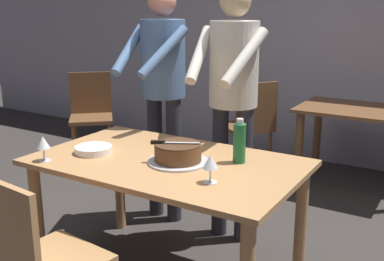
{
  "coord_description": "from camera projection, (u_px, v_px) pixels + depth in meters",
  "views": [
    {
      "loc": [
        1.41,
        -2.08,
        1.59
      ],
      "look_at": [
        0.08,
        0.14,
        0.9
      ],
      "focal_mm": 43.8,
      "sensor_mm": 36.0,
      "label": 1
    }
  ],
  "objects": [
    {
      "name": "chair_near_side",
      "position": [
        36.0,
        259.0,
        2.1
      ],
      "size": [
        0.48,
        0.48,
        0.9
      ],
      "color": "tan",
      "rests_on": "ground_plane"
    },
    {
      "name": "cake_knife",
      "position": [
        165.0,
        142.0,
        2.57
      ],
      "size": [
        0.25,
        0.15,
        0.02
      ],
      "color": "silver",
      "rests_on": "cake_on_platter"
    },
    {
      "name": "cake_on_platter",
      "position": [
        178.0,
        154.0,
        2.58
      ],
      "size": [
        0.34,
        0.34,
        0.11
      ],
      "color": "silver",
      "rests_on": "main_dining_table"
    },
    {
      "name": "person_cutting_cake",
      "position": [
        233.0,
        87.0,
        3.06
      ],
      "size": [
        0.47,
        0.55,
        1.72
      ],
      "color": "#2D2D38",
      "rests_on": "ground_plane"
    },
    {
      "name": "plate_stack",
      "position": [
        93.0,
        150.0,
        2.76
      ],
      "size": [
        0.22,
        0.22,
        0.04
      ],
      "color": "white",
      "rests_on": "main_dining_table"
    },
    {
      "name": "main_dining_table",
      "position": [
        167.0,
        179.0,
        2.67
      ],
      "size": [
        1.5,
        0.9,
        0.75
      ],
      "color": "tan",
      "rests_on": "ground_plane"
    },
    {
      "name": "back_wall",
      "position": [
        317.0,
        30.0,
        4.74
      ],
      "size": [
        10.0,
        0.12,
        2.7
      ],
      "primitive_type": "cube",
      "color": "#ADA8B2",
      "rests_on": "ground_plane"
    },
    {
      "name": "wine_glass_far",
      "position": [
        43.0,
        143.0,
        2.6
      ],
      "size": [
        0.08,
        0.08,
        0.14
      ],
      "color": "silver",
      "rests_on": "main_dining_table"
    },
    {
      "name": "background_table",
      "position": [
        358.0,
        127.0,
        4.05
      ],
      "size": [
        1.0,
        0.7,
        0.74
      ],
      "color": "brown",
      "rests_on": "ground_plane"
    },
    {
      "name": "background_chair_0",
      "position": [
        249.0,
        122.0,
        4.55
      ],
      "size": [
        0.61,
        0.61,
        0.9
      ],
      "color": "brown",
      "rests_on": "ground_plane"
    },
    {
      "name": "person_standing_beside",
      "position": [
        162.0,
        80.0,
        3.38
      ],
      "size": [
        0.47,
        0.56,
        1.72
      ],
      "color": "#2D2D38",
      "rests_on": "ground_plane"
    },
    {
      "name": "water_bottle",
      "position": [
        239.0,
        143.0,
        2.57
      ],
      "size": [
        0.07,
        0.07,
        0.25
      ],
      "color": "#1E6B38",
      "rests_on": "main_dining_table"
    },
    {
      "name": "wine_glass_near",
      "position": [
        210.0,
        163.0,
        2.28
      ],
      "size": [
        0.08,
        0.08,
        0.14
      ],
      "color": "silver",
      "rests_on": "main_dining_table"
    },
    {
      "name": "background_chair_1",
      "position": [
        91.0,
        112.0,
        5.02
      ],
      "size": [
        0.62,
        0.62,
        0.9
      ],
      "color": "brown",
      "rests_on": "ground_plane"
    }
  ]
}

